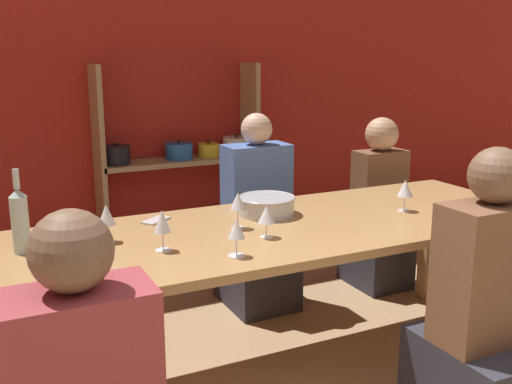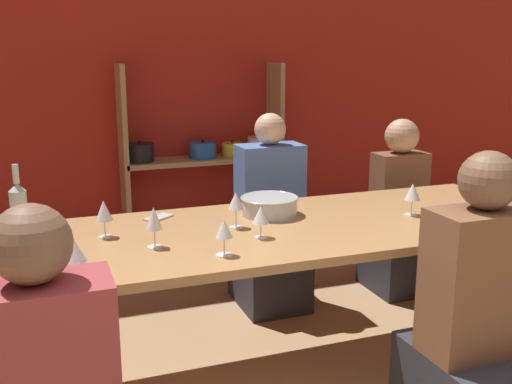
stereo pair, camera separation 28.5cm
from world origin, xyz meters
name	(u,v)px [view 2 (the right image)]	position (x,y,z in m)	size (l,w,h in m)	color
wall_back_red	(151,82)	(0.00, 3.83, 1.35)	(8.80, 0.06, 2.70)	red
shelf_unit	(204,193)	(0.34, 3.63, 0.50)	(1.23, 0.30, 1.49)	tan
dining_table	(263,243)	(0.12, 1.77, 0.69)	(2.92, 0.97, 0.77)	#AD7F4C
mixing_bowl	(269,205)	(0.23, 1.97, 0.82)	(0.29, 0.29, 0.09)	#B7BABC
wine_bottle_green	(19,213)	(-0.94, 1.89, 0.91)	(0.07, 0.07, 0.35)	#B2C6C1
wine_glass_red_a	(75,252)	(-0.75, 1.41, 0.87)	(0.08, 0.08, 0.15)	white
wine_glass_red_b	(235,202)	(0.00, 1.82, 0.89)	(0.07, 0.07, 0.17)	white
wine_glass_red_c	(412,193)	(0.90, 1.72, 0.88)	(0.08, 0.08, 0.16)	white
wine_glass_empty_a	(154,219)	(-0.41, 1.66, 0.89)	(0.07, 0.07, 0.17)	white
wine_glass_white_b	(104,212)	(-0.59, 1.88, 0.88)	(0.08, 0.08, 0.17)	white
wine_glass_white_c	(224,230)	(-0.17, 1.46, 0.87)	(0.07, 0.07, 0.15)	white
wine_glass_red_d	(261,216)	(0.05, 1.63, 0.87)	(0.08, 0.08, 0.14)	white
cell_phone	(159,218)	(-0.31, 2.10, 0.77)	(0.16, 0.14, 0.01)	silver
person_near_a	(473,351)	(0.66, 0.94, 0.45)	(0.40, 0.50, 1.23)	#2D2D38
person_far_a	(397,226)	(1.35, 2.51, 0.44)	(0.34, 0.43, 1.15)	#2D2D38
person_far_b	(270,237)	(0.47, 2.58, 0.44)	(0.40, 0.49, 1.22)	#2D2D38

